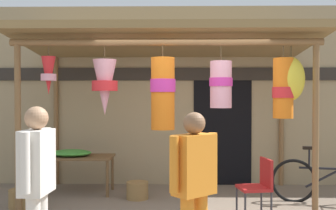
{
  "coord_description": "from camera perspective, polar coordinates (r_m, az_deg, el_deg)",
  "views": [
    {
      "loc": [
        -0.09,
        -5.76,
        1.68
      ],
      "look_at": [
        -0.22,
        1.03,
        1.55
      ],
      "focal_mm": 44.09,
      "sensor_mm": 36.0,
      "label": 1
    }
  ],
  "objects": [
    {
      "name": "shop_facade",
      "position": [
        8.01,
        1.77,
        1.3
      ],
      "size": [
        10.97,
        0.29,
        3.41
      ],
      "color": "#9E8966",
      "rests_on": "ground_plane"
    },
    {
      "name": "display_table",
      "position": [
        7.43,
        -12.92,
        -7.38
      ],
      "size": [
        1.37,
        0.67,
        0.65
      ],
      "color": "brown",
      "rests_on": "ground_plane"
    },
    {
      "name": "flower_heap_on_table",
      "position": [
        7.38,
        -13.2,
        -6.46
      ],
      "size": [
        0.71,
        0.5,
        0.11
      ],
      "color": "green",
      "rests_on": "display_table"
    },
    {
      "name": "customer_foreground",
      "position": [
        3.95,
        3.64,
        -10.28
      ],
      "size": [
        0.46,
        0.43,
        1.54
      ],
      "color": "orange",
      "rests_on": "ground_plane"
    },
    {
      "name": "folding_chair",
      "position": [
        5.85,
        12.48,
        -10.52
      ],
      "size": [
        0.46,
        0.46,
        0.84
      ],
      "color": "#AD1E1E",
      "rests_on": "ground_plane"
    },
    {
      "name": "wicker_basket_spare",
      "position": [
        6.79,
        -19.28,
        -12.08
      ],
      "size": [
        0.45,
        0.45,
        0.28
      ],
      "primitive_type": "cylinder",
      "color": "olive",
      "rests_on": "ground_plane"
    },
    {
      "name": "parked_bicycle",
      "position": [
        7.08,
        21.22,
        -9.81
      ],
      "size": [
        1.73,
        0.5,
        0.92
      ],
      "color": "black",
      "rests_on": "ground_plane"
    },
    {
      "name": "wicker_basket_by_table",
      "position": [
        6.94,
        -4.25,
        -11.69
      ],
      "size": [
        0.36,
        0.36,
        0.28
      ],
      "primitive_type": "cylinder",
      "color": "olive",
      "rests_on": "ground_plane"
    },
    {
      "name": "market_stall_canopy",
      "position": [
        6.69,
        0.67,
        6.78
      ],
      "size": [
        4.8,
        2.41,
        2.75
      ],
      "color": "brown",
      "rests_on": "ground_plane"
    },
    {
      "name": "vendor_in_orange",
      "position": [
        4.05,
        -17.68,
        -9.51
      ],
      "size": [
        0.24,
        0.59,
        1.59
      ],
      "color": "silver",
      "rests_on": "ground_plane"
    }
  ]
}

